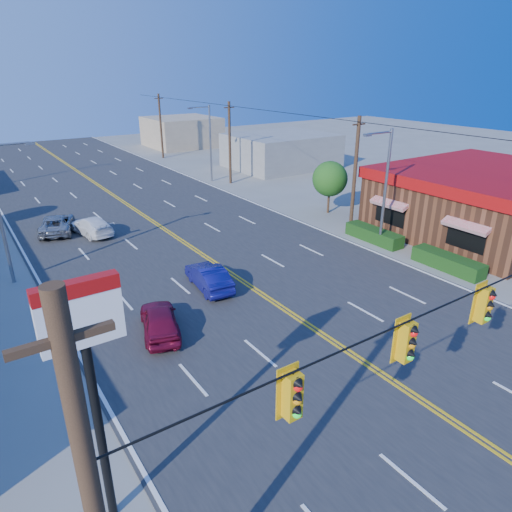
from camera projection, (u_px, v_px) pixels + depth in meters
ground at (473, 437)px, 15.40m from camera, size 160.00×160.00×0.00m
road at (199, 252)px, 30.69m from camera, size 20.00×120.00×0.06m
signal_span at (501, 311)px, 13.47m from camera, size 24.32×0.34×9.00m
kfc at (485, 200)px, 33.99m from camera, size 16.30×12.40×4.70m
pizza_hut_sign at (87, 358)px, 10.78m from camera, size 1.90×0.30×6.85m
streetlight_se at (384, 183)px, 29.98m from camera, size 2.55×0.25×8.00m
streetlight_ne at (209, 139)px, 48.34m from camera, size 2.55×0.25×8.00m
streetlight_sw at (2, 207)px, 24.91m from camera, size 2.55×0.25×8.00m
utility_pole_near at (355, 174)px, 33.89m from camera, size 0.28×0.28×8.40m
utility_pole_mid at (230, 144)px, 47.66m from camera, size 0.28×0.28×8.40m
utility_pole_far at (161, 127)px, 61.43m from camera, size 0.28×0.28×8.40m
tree_kfc_rear at (330, 179)px, 38.11m from camera, size 2.94×2.94×4.41m
bld_east_mid at (281, 151)px, 56.64m from camera, size 12.00×10.00×4.00m
bld_east_far at (182, 132)px, 71.84m from camera, size 10.00×10.00×4.40m
car_magenta at (160, 321)px, 21.08m from camera, size 2.70×4.31×1.37m
car_blue at (209, 278)px, 25.46m from camera, size 1.89×4.25×1.36m
car_white at (92, 227)px, 33.75m from camera, size 2.57×4.72×1.30m
car_silver at (57, 224)px, 34.17m from camera, size 3.60×5.24×1.33m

